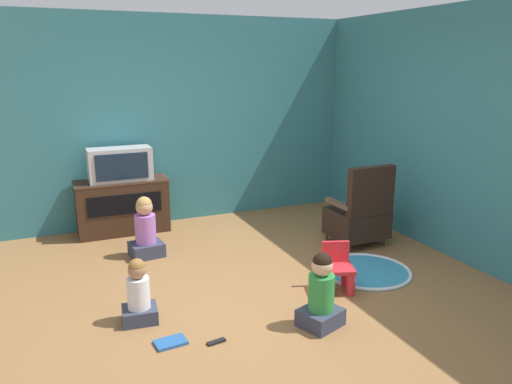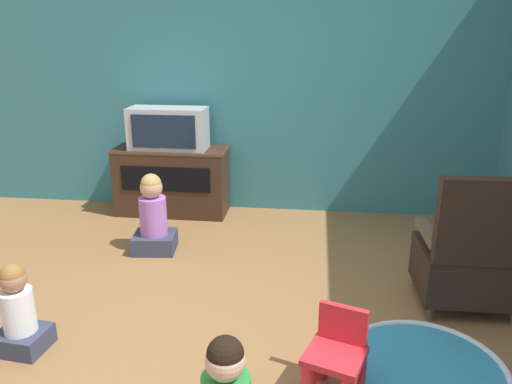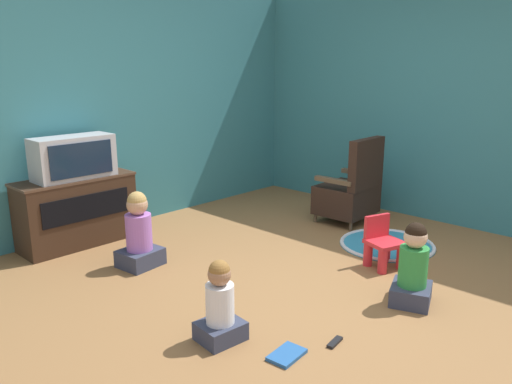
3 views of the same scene
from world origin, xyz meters
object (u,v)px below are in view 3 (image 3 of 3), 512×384
Objects in this scene: tv_cabinet at (77,210)px; remote_control at (335,342)px; black_armchair at (351,191)px; television at (74,157)px; book at (287,355)px; child_watching_right at (413,269)px; yellow_kid_chair at (383,246)px; child_watching_left at (139,234)px; child_watching_center at (220,306)px.

tv_cabinet reaches higher than remote_control.
remote_control is (0.23, -2.94, -0.34)m from tv_cabinet.
black_armchair is at bearing -32.29° from tv_cabinet.
television is 2.99× the size of book.
black_armchair is at bearing 26.29° from child_watching_right.
tv_cabinet reaches higher than yellow_kid_chair.
remote_control is at bearing -142.84° from yellow_kid_chair.
black_armchair is (2.49, -1.54, -0.52)m from television.
child_watching_left is 1.92m from book.
book is (-0.10, -2.81, -0.34)m from tv_cabinet.
book is 0.35m from remote_control.
child_watching_center is at bearing -95.90° from tv_cabinet.
book reaches higher than remote_control.
child_watching_left reaches higher than child_watching_center.
remote_control is (0.33, -0.13, -0.00)m from book.
child_watching_right is at bearing -13.51° from remote_control.
yellow_kid_chair is 1.84m from child_watching_center.
tv_cabinet is 0.53m from television.
child_watching_right is at bearing -69.90° from tv_cabinet.
remote_control is at bearing -44.40° from child_watching_center.
yellow_kid_chair is (1.59, -2.51, -0.17)m from tv_cabinet.
television reaches higher than yellow_kid_chair.
yellow_kid_chair is at bearing -57.68° from tv_cabinet.
child_watching_center is at bearing -164.98° from yellow_kid_chair.
black_armchair reaches higher than yellow_kid_chair.
tv_cabinet is 3.22m from child_watching_right.
child_watching_right is 1.25m from book.
child_watching_right is 0.92m from remote_control.
child_watching_center is (-0.24, -2.37, -0.11)m from tv_cabinet.
child_watching_left reaches higher than book.
tv_cabinet is 4.48× the size of book.
child_watching_center is (-0.24, -2.34, -0.65)m from television.
tv_cabinet is at bearing 89.83° from child_watching_left.
child_watching_center is 0.78m from remote_control.
television reaches higher than child_watching_left.
book is (-1.68, -0.30, -0.18)m from yellow_kid_chair.
black_armchair is at bearing 23.13° from remote_control.
child_watching_right is at bearing -69.72° from television.
book is at bearing 150.02° from remote_control.
child_watching_right reaches higher than remote_control.
child_watching_right is (1.00, -2.10, -0.02)m from child_watching_left.
black_armchair is 2.16× the size of yellow_kid_chair.
child_watching_right is 2.51× the size of book.
child_watching_left is at bearing 152.59° from yellow_kid_chair.
tv_cabinet is 1.65× the size of child_watching_left.
child_watching_center reaches higher than yellow_kid_chair.
remote_control is at bearing 29.69° from black_armchair.
black_armchair reaches higher than child_watching_right.
child_watching_left is at bearing 78.56° from book.
remote_control is at bearing -92.83° from child_watching_left.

